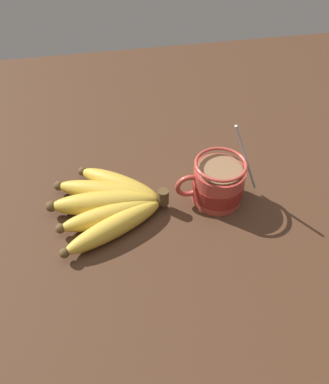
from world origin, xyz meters
TOP-DOWN VIEW (x-y plane):
  - table at (0.00, 0.00)cm, footprint 137.80×137.80cm
  - coffee_mug at (-5.46, -1.43)cm, footprint 15.78×9.50cm
  - banana_bunch at (14.32, -1.98)cm, footprint 21.96×22.44cm

SIDE VIEW (x-z plane):
  - table at x=0.00cm, z-range 0.00..3.78cm
  - banana_bunch at x=14.32cm, z-range 3.58..8.02cm
  - coffee_mug at x=-5.46cm, z-range -0.61..15.88cm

